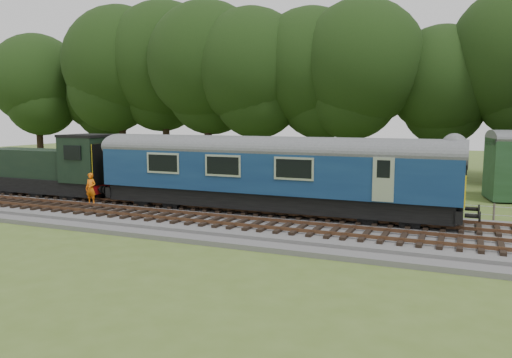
% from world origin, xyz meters
% --- Properties ---
extents(ground, '(120.00, 120.00, 0.00)m').
position_xyz_m(ground, '(0.00, 0.00, 0.00)').
color(ground, '#4D6625').
rests_on(ground, ground).
extents(ballast, '(70.00, 7.00, 0.35)m').
position_xyz_m(ballast, '(0.00, 0.00, 0.17)').
color(ballast, '#4C4C4F').
rests_on(ballast, ground).
extents(track_north, '(67.20, 2.40, 0.21)m').
position_xyz_m(track_north, '(0.00, 1.40, 0.42)').
color(track_north, black).
rests_on(track_north, ballast).
extents(track_south, '(67.20, 2.40, 0.21)m').
position_xyz_m(track_south, '(0.00, -1.60, 0.42)').
color(track_south, black).
rests_on(track_south, ballast).
extents(fence, '(64.00, 0.12, 1.00)m').
position_xyz_m(fence, '(0.00, 4.50, 0.00)').
color(fence, '#6B6054').
rests_on(fence, ground).
extents(tree_line, '(70.00, 8.00, 18.00)m').
position_xyz_m(tree_line, '(0.00, 22.00, 0.00)').
color(tree_line, black).
rests_on(tree_line, ground).
extents(dmu_railcar, '(18.05, 2.86, 3.88)m').
position_xyz_m(dmu_railcar, '(3.66, 1.40, 2.61)').
color(dmu_railcar, black).
rests_on(dmu_railcar, ground).
extents(shunter_loco, '(8.91, 2.60, 3.38)m').
position_xyz_m(shunter_loco, '(-10.26, 1.40, 1.97)').
color(shunter_loco, black).
rests_on(shunter_loco, ground).
extents(worker, '(0.65, 0.45, 1.72)m').
position_xyz_m(worker, '(-6.09, -0.21, 1.21)').
color(worker, orange).
rests_on(worker, ballast).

